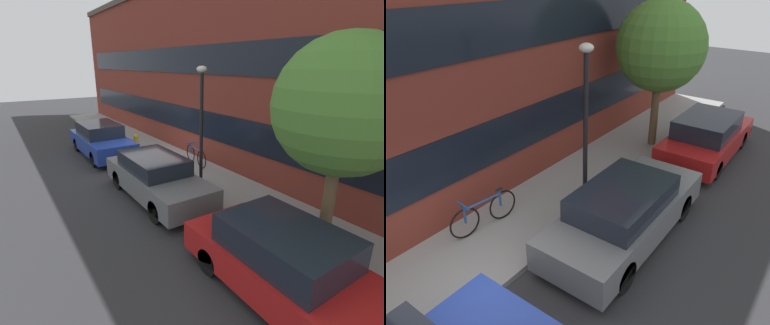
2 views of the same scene
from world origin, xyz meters
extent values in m
plane|color=#2B2B2D|center=(0.00, 0.00, 0.00)|extent=(56.00, 56.00, 0.00)
cube|color=gray|center=(0.00, 1.16, 0.07)|extent=(28.00, 2.32, 0.13)
cube|color=maroon|center=(0.00, 2.77, 3.86)|extent=(28.00, 0.90, 7.71)
cube|color=black|center=(0.00, 2.30, 1.70)|extent=(25.76, 0.04, 1.10)
cube|color=black|center=(0.00, 2.30, 4.24)|extent=(25.76, 0.04, 1.10)
cube|color=#1E3899|center=(-2.28, -1.05, 0.59)|extent=(4.58, 1.79, 0.69)
cube|color=black|center=(-2.47, -1.05, 1.21)|extent=(2.38, 1.58, 0.56)
cylinder|color=black|center=(-0.86, -0.24, 0.32)|extent=(0.65, 0.18, 0.65)
cylinder|color=black|center=(-0.86, -1.86, 0.32)|extent=(0.65, 0.18, 0.65)
cylinder|color=black|center=(-3.70, -0.24, 0.32)|extent=(0.65, 0.18, 0.65)
cylinder|color=black|center=(-3.70, -1.86, 0.32)|extent=(0.65, 0.18, 0.65)
cube|color=slate|center=(3.29, -1.05, 0.57)|extent=(4.54, 1.71, 0.66)
cube|color=black|center=(3.11, -1.05, 1.14)|extent=(2.36, 1.51, 0.48)
cylinder|color=black|center=(4.70, -0.28, 0.32)|extent=(0.65, 0.18, 0.65)
cylinder|color=black|center=(4.70, -1.82, 0.32)|extent=(0.65, 0.18, 0.65)
cylinder|color=black|center=(1.88, -0.28, 0.32)|extent=(0.65, 0.18, 0.65)
cylinder|color=black|center=(1.88, -1.82, 0.32)|extent=(0.65, 0.18, 0.65)
cube|color=#AD1919|center=(8.47, -1.05, 0.52)|extent=(4.28, 1.76, 0.62)
cube|color=black|center=(8.30, -1.05, 1.11)|extent=(2.23, 1.55, 0.56)
cylinder|color=black|center=(7.14, -0.26, 0.28)|extent=(0.57, 0.18, 0.57)
cylinder|color=black|center=(7.14, -1.84, 0.28)|extent=(0.57, 0.18, 0.57)
cylinder|color=gold|center=(-2.13, 0.59, 0.15)|extent=(0.28, 0.28, 0.04)
cylinder|color=gold|center=(-2.13, 0.59, 0.43)|extent=(0.19, 0.19, 0.52)
sphere|color=gold|center=(-2.13, 0.59, 0.73)|extent=(0.20, 0.20, 0.20)
cylinder|color=gold|center=(-2.30, 0.59, 0.48)|extent=(0.15, 0.08, 0.08)
cylinder|color=gold|center=(-1.96, 0.59, 0.48)|extent=(0.15, 0.08, 0.08)
torus|color=black|center=(1.08, 1.68, 0.49)|extent=(0.72, 0.13, 0.73)
torus|color=black|center=(2.06, 1.55, 0.49)|extent=(0.72, 0.13, 0.73)
cylinder|color=#234C8C|center=(1.57, 1.61, 0.82)|extent=(0.94, 0.18, 0.06)
cylinder|color=#234C8C|center=(2.01, 1.55, 0.70)|extent=(0.06, 0.06, 0.41)
cylinder|color=#234C8C|center=(1.10, 1.67, 0.70)|extent=(0.06, 0.06, 0.41)
ellipsoid|color=black|center=(2.01, 1.55, 0.94)|extent=(0.21, 0.11, 0.05)
cylinder|color=#234C8C|center=(1.10, 1.67, 0.94)|extent=(0.11, 0.44, 0.05)
cylinder|color=brown|center=(8.03, 0.63, 1.36)|extent=(0.26, 0.26, 2.45)
sphere|color=#477A2D|center=(8.03, 0.63, 3.34)|extent=(2.75, 2.75, 2.75)
cylinder|color=black|center=(3.71, 0.36, 1.99)|extent=(0.11, 0.11, 3.71)
ellipsoid|color=silver|center=(3.71, 0.36, 3.95)|extent=(0.32, 0.32, 0.20)
camera|label=1|loc=(11.24, -4.96, 4.12)|focal=28.00mm
camera|label=2|loc=(-2.80, -4.18, 5.37)|focal=35.00mm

